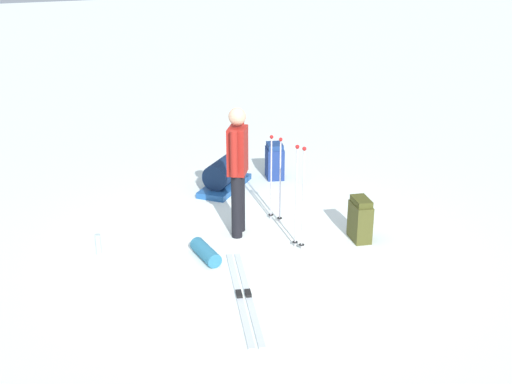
{
  "coord_description": "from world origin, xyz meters",
  "views": [
    {
      "loc": [
        -6.33,
        3.54,
        3.54
      ],
      "look_at": [
        0.0,
        0.0,
        0.7
      ],
      "focal_mm": 43.96,
      "sensor_mm": 36.0,
      "label": 1
    }
  ],
  "objects": [
    {
      "name": "ground_plane",
      "position": [
        0.0,
        0.0,
        0.0
      ],
      "size": [
        80.0,
        80.0,
        0.0
      ],
      "primitive_type": "plane",
      "color": "white"
    },
    {
      "name": "skier_standing",
      "position": [
        0.36,
        0.07,
        0.95
      ],
      "size": [
        0.47,
        0.39,
        1.7
      ],
      "color": "black",
      "rests_on": "ground_plane"
    },
    {
      "name": "ski_pair_near",
      "position": [
        -1.09,
        0.76,
        0.01
      ],
      "size": [
        1.9,
        0.85,
        0.05
      ],
      "color": "silver",
      "rests_on": "ground_plane"
    },
    {
      "name": "backpack_large_dark",
      "position": [
        1.97,
        -1.45,
        0.29
      ],
      "size": [
        0.43,
        0.38,
        0.59
      ],
      "color": "navy",
      "rests_on": "ground_plane"
    },
    {
      "name": "backpack_bright",
      "position": [
        -0.56,
        -1.22,
        0.28
      ],
      "size": [
        0.42,
        0.31,
        0.57
      ],
      "color": "#46461D",
      "rests_on": "ground_plane"
    },
    {
      "name": "ski_poles_planted_near",
      "position": [
        0.49,
        -0.58,
        0.68
      ],
      "size": [
        0.23,
        0.12,
        1.21
      ],
      "color": "#B8B4C5",
      "rests_on": "ground_plane"
    },
    {
      "name": "ski_poles_planted_far",
      "position": [
        -0.38,
        -0.4,
        0.75
      ],
      "size": [
        0.17,
        0.1,
        1.35
      ],
      "color": "#B6B4BA",
      "rests_on": "ground_plane"
    },
    {
      "name": "gear_sled",
      "position": [
        1.94,
        -0.52,
        0.22
      ],
      "size": [
        1.06,
        1.15,
        0.49
      ],
      "color": "#1F5092",
      "rests_on": "ground_plane"
    },
    {
      "name": "sleeping_mat_rolled",
      "position": [
        -0.09,
        0.75,
        0.09
      ],
      "size": [
        0.55,
        0.19,
        0.18
      ],
      "primitive_type": "cylinder",
      "rotation": [
        0.0,
        1.57,
        3.13
      ],
      "color": "teal",
      "rests_on": "ground_plane"
    },
    {
      "name": "thermos_bottle",
      "position": [
        0.68,
        1.85,
        0.13
      ],
      "size": [
        0.07,
        0.07,
        0.26
      ],
      "primitive_type": "cylinder",
      "color": "#ABC0C2",
      "rests_on": "ground_plane"
    }
  ]
}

